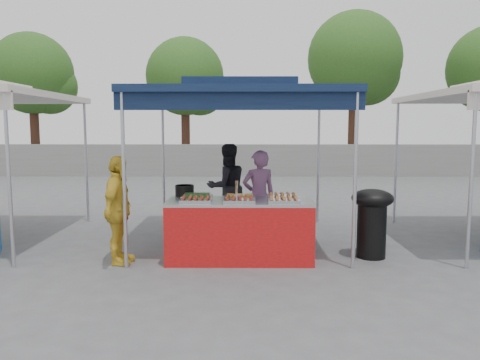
{
  "coord_description": "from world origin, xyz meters",
  "views": [
    {
      "loc": [
        0.05,
        -6.52,
        1.87
      ],
      "look_at": [
        0.0,
        0.6,
        1.05
      ],
      "focal_mm": 35.0,
      "sensor_mm": 36.0,
      "label": 1
    }
  ],
  "objects_px": {
    "cooking_pot": "(185,191)",
    "helper_man": "(227,187)",
    "wok_burner": "(372,217)",
    "customer_person": "(118,210)",
    "vendor_woman": "(259,197)",
    "vendor_table": "(240,230)"
  },
  "relations": [
    {
      "from": "vendor_woman",
      "to": "helper_man",
      "type": "distance_m",
      "value": 1.12
    },
    {
      "from": "vendor_table",
      "to": "vendor_woman",
      "type": "distance_m",
      "value": 1.07
    },
    {
      "from": "vendor_woman",
      "to": "helper_man",
      "type": "relative_size",
      "value": 0.96
    },
    {
      "from": "vendor_woman",
      "to": "helper_man",
      "type": "bearing_deg",
      "value": -76.23
    },
    {
      "from": "wok_burner",
      "to": "helper_man",
      "type": "height_order",
      "value": "helper_man"
    },
    {
      "from": "wok_burner",
      "to": "vendor_woman",
      "type": "distance_m",
      "value": 1.8
    },
    {
      "from": "wok_burner",
      "to": "helper_man",
      "type": "xyz_separation_m",
      "value": [
        -2.13,
        1.81,
        0.19
      ]
    },
    {
      "from": "vendor_woman",
      "to": "customer_person",
      "type": "height_order",
      "value": "vendor_woman"
    },
    {
      "from": "cooking_pot",
      "to": "customer_person",
      "type": "bearing_deg",
      "value": -144.61
    },
    {
      "from": "helper_man",
      "to": "vendor_woman",
      "type": "bearing_deg",
      "value": 94.71
    },
    {
      "from": "customer_person",
      "to": "helper_man",
      "type": "bearing_deg",
      "value": -29.62
    },
    {
      "from": "vendor_woman",
      "to": "cooking_pot",
      "type": "bearing_deg",
      "value": 12.97
    },
    {
      "from": "vendor_woman",
      "to": "customer_person",
      "type": "bearing_deg",
      "value": 16.2
    },
    {
      "from": "vendor_table",
      "to": "helper_man",
      "type": "relative_size",
      "value": 1.28
    },
    {
      "from": "helper_man",
      "to": "cooking_pot",
      "type": "bearing_deg",
      "value": 45.74
    },
    {
      "from": "cooking_pot",
      "to": "vendor_woman",
      "type": "distance_m",
      "value": 1.27
    },
    {
      "from": "cooking_pot",
      "to": "helper_man",
      "type": "height_order",
      "value": "helper_man"
    },
    {
      "from": "helper_man",
      "to": "customer_person",
      "type": "relative_size",
      "value": 1.05
    },
    {
      "from": "cooking_pot",
      "to": "vendor_table",
      "type": "bearing_deg",
      "value": -25.2
    },
    {
      "from": "cooking_pot",
      "to": "wok_burner",
      "type": "bearing_deg",
      "value": -5.12
    },
    {
      "from": "vendor_table",
      "to": "wok_burner",
      "type": "xyz_separation_m",
      "value": [
        1.88,
        0.14,
        0.16
      ]
    },
    {
      "from": "wok_burner",
      "to": "vendor_woman",
      "type": "xyz_separation_m",
      "value": [
        -1.59,
        0.84,
        0.16
      ]
    }
  ]
}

